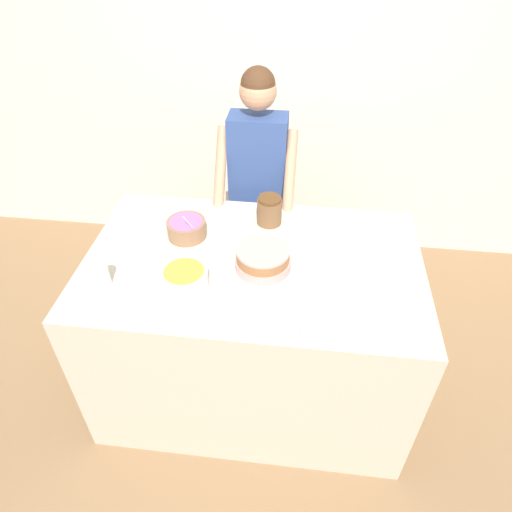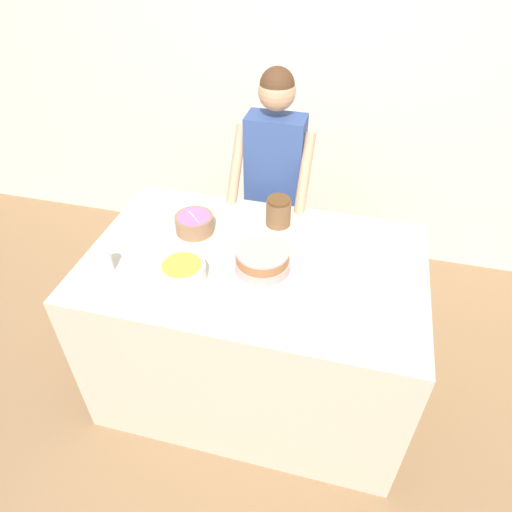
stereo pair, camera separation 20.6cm
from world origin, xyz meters
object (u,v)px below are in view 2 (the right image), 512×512
at_px(person_baker, 274,177).
at_px(ceramic_plate, 316,329).
at_px(cake, 262,261).
at_px(frosting_bowl_orange, 183,272).
at_px(drinking_glass, 105,261).
at_px(stoneware_jar, 278,212).
at_px(frosting_bowl_purple, 194,223).

height_order(person_baker, ceramic_plate, person_baker).
bearing_deg(person_baker, cake, -81.46).
distance_m(person_baker, ceramic_plate, 1.12).
distance_m(frosting_bowl_orange, ceramic_plate, 0.64).
height_order(frosting_bowl_orange, ceramic_plate, frosting_bowl_orange).
bearing_deg(drinking_glass, stoneware_jar, 39.47).
height_order(frosting_bowl_purple, drinking_glass, frosting_bowl_purple).
bearing_deg(frosting_bowl_purple, person_baker, 61.72).
height_order(frosting_bowl_purple, frosting_bowl_orange, frosting_bowl_purple).
bearing_deg(ceramic_plate, frosting_bowl_purple, 143.87).
relative_size(person_baker, ceramic_plate, 6.64).
bearing_deg(ceramic_plate, drinking_glass, 173.17).
height_order(cake, drinking_glass, drinking_glass).
height_order(drinking_glass, ceramic_plate, drinking_glass).
bearing_deg(stoneware_jar, frosting_bowl_orange, -121.13).
relative_size(person_baker, cake, 5.59).
bearing_deg(drinking_glass, ceramic_plate, -6.83).
bearing_deg(stoneware_jar, drinking_glass, -140.53).
bearing_deg(frosting_bowl_orange, stoneware_jar, 58.87).
bearing_deg(person_baker, stoneware_jar, -74.29).
distance_m(person_baker, stoneware_jar, 0.39).
distance_m(person_baker, cake, 0.76).
bearing_deg(cake, person_baker, 98.54).
bearing_deg(drinking_glass, frosting_bowl_purple, 54.47).
bearing_deg(ceramic_plate, frosting_bowl_orange, 166.60).
bearing_deg(person_baker, frosting_bowl_purple, -118.28).
relative_size(frosting_bowl_purple, stoneware_jar, 1.26).
xyz_separation_m(person_baker, ceramic_plate, (0.40, -1.05, -0.05)).
height_order(person_baker, drinking_glass, person_baker).
xyz_separation_m(person_baker, cake, (0.11, -0.75, -0.00)).
distance_m(frosting_bowl_purple, drinking_glass, 0.48).
height_order(cake, frosting_bowl_orange, cake).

